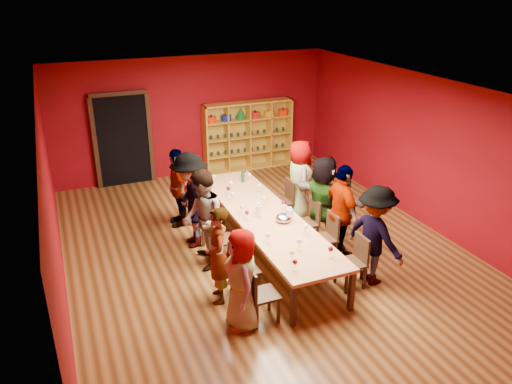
{
  "coord_description": "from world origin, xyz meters",
  "views": [
    {
      "loc": [
        -3.29,
        -7.46,
        4.66
      ],
      "look_at": [
        -0.1,
        0.16,
        1.15
      ],
      "focal_mm": 35.0,
      "sensor_mm": 36.0,
      "label": 1
    }
  ],
  "objects_px": {
    "chair_person_left_3": "(204,219)",
    "person_left_4": "(178,187)",
    "spittoon_bowl": "(283,218)",
    "chair_person_right_0": "(355,259)",
    "chair_person_left_1": "(240,267)",
    "chair_person_left_4": "(191,200)",
    "tasting_table": "(265,217)",
    "chair_person_left_2": "(218,237)",
    "chair_person_right_1": "(327,235)",
    "person_left_2": "(203,220)",
    "person_right_0": "(375,235)",
    "person_right_1": "(342,212)",
    "chair_person_right_2": "(309,219)",
    "chair_person_left_0": "(258,292)",
    "person_right_3": "(299,180)",
    "person_right_2": "(323,200)",
    "person_left_0": "(242,279)",
    "person_left_3": "(190,200)",
    "person_left_1": "(218,256)",
    "chair_person_right_3": "(285,199)",
    "shelving_unit": "(248,132)",
    "wine_bottle": "(243,177)"
  },
  "relations": [
    {
      "from": "person_right_0",
      "to": "chair_person_left_3",
      "type": "bearing_deg",
      "value": 29.03
    },
    {
      "from": "chair_person_right_2",
      "to": "chair_person_left_1",
      "type": "bearing_deg",
      "value": -149.19
    },
    {
      "from": "chair_person_left_0",
      "to": "person_left_2",
      "type": "bearing_deg",
      "value": 98.38
    },
    {
      "from": "chair_person_left_2",
      "to": "person_right_2",
      "type": "relative_size",
      "value": 0.52
    },
    {
      "from": "chair_person_left_4",
      "to": "person_right_0",
      "type": "height_order",
      "value": "person_right_0"
    },
    {
      "from": "chair_person_left_0",
      "to": "person_left_3",
      "type": "distance_m",
      "value": 2.67
    },
    {
      "from": "wine_bottle",
      "to": "person_right_2",
      "type": "bearing_deg",
      "value": -59.72
    },
    {
      "from": "person_left_0",
      "to": "person_left_2",
      "type": "bearing_deg",
      "value": -173.63
    },
    {
      "from": "person_right_1",
      "to": "person_right_3",
      "type": "height_order",
      "value": "person_right_1"
    },
    {
      "from": "chair_person_left_4",
      "to": "spittoon_bowl",
      "type": "xyz_separation_m",
      "value": [
        1.1,
        -2.11,
        0.32
      ]
    },
    {
      "from": "person_left_0",
      "to": "chair_person_right_0",
      "type": "distance_m",
      "value": 2.11
    },
    {
      "from": "shelving_unit",
      "to": "chair_person_left_3",
      "type": "height_order",
      "value": "shelving_unit"
    },
    {
      "from": "chair_person_left_0",
      "to": "person_left_0",
      "type": "distance_m",
      "value": 0.38
    },
    {
      "from": "spittoon_bowl",
      "to": "wine_bottle",
      "type": "height_order",
      "value": "wine_bottle"
    },
    {
      "from": "chair_person_left_4",
      "to": "person_right_0",
      "type": "bearing_deg",
      "value": -56.88
    },
    {
      "from": "chair_person_left_2",
      "to": "chair_person_right_1",
      "type": "relative_size",
      "value": 1.0
    },
    {
      "from": "chair_person_right_1",
      "to": "spittoon_bowl",
      "type": "relative_size",
      "value": 3.12
    },
    {
      "from": "chair_person_right_3",
      "to": "person_left_3",
      "type": "bearing_deg",
      "value": -172.91
    },
    {
      "from": "person_left_4",
      "to": "person_right_0",
      "type": "relative_size",
      "value": 0.96
    },
    {
      "from": "chair_person_left_1",
      "to": "chair_person_right_3",
      "type": "height_order",
      "value": "same"
    },
    {
      "from": "tasting_table",
      "to": "chair_person_right_3",
      "type": "bearing_deg",
      "value": 48.35
    },
    {
      "from": "chair_person_left_1",
      "to": "chair_person_left_0",
      "type": "bearing_deg",
      "value": -90.0
    },
    {
      "from": "chair_person_right_3",
      "to": "wine_bottle",
      "type": "height_order",
      "value": "wine_bottle"
    },
    {
      "from": "person_right_1",
      "to": "chair_person_left_4",
      "type": "bearing_deg",
      "value": 42.86
    },
    {
      "from": "person_left_1",
      "to": "chair_person_right_3",
      "type": "height_order",
      "value": "person_left_1"
    },
    {
      "from": "person_left_3",
      "to": "person_right_2",
      "type": "height_order",
      "value": "person_left_3"
    },
    {
      "from": "chair_person_left_1",
      "to": "chair_person_left_4",
      "type": "distance_m",
      "value": 2.84
    },
    {
      "from": "person_right_1",
      "to": "chair_person_right_2",
      "type": "distance_m",
      "value": 0.81
    },
    {
      "from": "chair_person_right_1",
      "to": "tasting_table",
      "type": "bearing_deg",
      "value": 142.39
    },
    {
      "from": "person_left_3",
      "to": "person_left_0",
      "type": "bearing_deg",
      "value": 5.09
    },
    {
      "from": "chair_person_left_0",
      "to": "chair_person_right_2",
      "type": "bearing_deg",
      "value": 45.01
    },
    {
      "from": "chair_person_right_2",
      "to": "spittoon_bowl",
      "type": "bearing_deg",
      "value": -154.02
    },
    {
      "from": "chair_person_right_0",
      "to": "spittoon_bowl",
      "type": "height_order",
      "value": "spittoon_bowl"
    },
    {
      "from": "person_left_2",
      "to": "chair_person_right_0",
      "type": "bearing_deg",
      "value": 63.25
    },
    {
      "from": "shelving_unit",
      "to": "person_left_0",
      "type": "bearing_deg",
      "value": -112.51
    },
    {
      "from": "person_left_3",
      "to": "person_right_1",
      "type": "xyz_separation_m",
      "value": [
        2.35,
        -1.47,
        -0.04
      ]
    },
    {
      "from": "person_left_0",
      "to": "chair_person_left_3",
      "type": "distance_m",
      "value": 2.65
    },
    {
      "from": "chair_person_right_2",
      "to": "person_right_1",
      "type": "bearing_deg",
      "value": -67.47
    },
    {
      "from": "tasting_table",
      "to": "chair_person_left_2",
      "type": "distance_m",
      "value": 0.93
    },
    {
      "from": "tasting_table",
      "to": "chair_person_left_1",
      "type": "bearing_deg",
      "value": -129.0
    },
    {
      "from": "person_left_4",
      "to": "chair_person_right_1",
      "type": "height_order",
      "value": "person_left_4"
    },
    {
      "from": "chair_person_left_3",
      "to": "chair_person_right_0",
      "type": "height_order",
      "value": "same"
    },
    {
      "from": "chair_person_left_3",
      "to": "person_left_4",
      "type": "distance_m",
      "value": 1.03
    },
    {
      "from": "person_left_0",
      "to": "person_left_3",
      "type": "bearing_deg",
      "value": -174.07
    },
    {
      "from": "person_left_2",
      "to": "person_right_0",
      "type": "xyz_separation_m",
      "value": [
        2.43,
        -1.56,
        -0.03
      ]
    },
    {
      "from": "person_left_4",
      "to": "chair_person_right_1",
      "type": "xyz_separation_m",
      "value": [
        2.07,
        -2.42,
        -0.32
      ]
    },
    {
      "from": "person_left_3",
      "to": "person_right_2",
      "type": "bearing_deg",
      "value": 76.24
    },
    {
      "from": "person_right_0",
      "to": "person_right_3",
      "type": "bearing_deg",
      "value": -12.84
    },
    {
      "from": "spittoon_bowl",
      "to": "chair_person_right_0",
      "type": "bearing_deg",
      "value": -59.47
    },
    {
      "from": "person_right_3",
      "to": "chair_person_left_2",
      "type": "bearing_deg",
      "value": 126.63
    }
  ]
}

